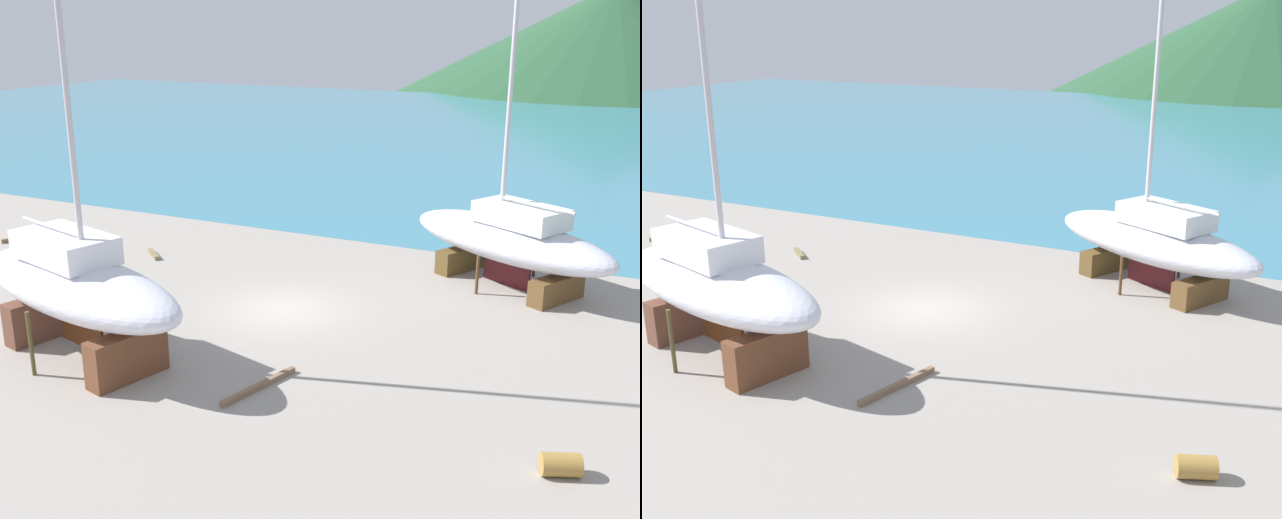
% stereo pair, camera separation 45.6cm
% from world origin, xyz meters
% --- Properties ---
extents(ground_plane, '(52.51, 52.51, 0.00)m').
position_xyz_m(ground_plane, '(0.00, -4.01, 0.00)').
color(ground_plane, gray).
extents(sea_water, '(152.74, 71.04, 0.01)m').
position_xyz_m(sea_water, '(0.00, 44.64, 0.00)').
color(sea_water, teal).
rests_on(sea_water, ground).
extents(headland_hill, '(115.20, 115.20, 28.97)m').
position_xyz_m(headland_hill, '(-0.36, 100.92, 0.00)').
color(headland_hill, '#264F30').
rests_on(headland_hill, ground).
extents(sailboat_large_starboard, '(9.60, 6.91, 16.13)m').
position_xyz_m(sailboat_large_starboard, '(6.52, 6.12, 1.87)').
color(sailboat_large_starboard, brown).
rests_on(sailboat_large_starboard, ground).
extents(sailboat_mid_port, '(9.53, 5.24, 16.57)m').
position_xyz_m(sailboat_mid_port, '(-3.63, -6.09, 2.30)').
color(sailboat_mid_port, brown).
rests_on(sailboat_mid_port, ground).
extents(barrel_blue_faded, '(1.03, 0.84, 0.55)m').
position_xyz_m(barrel_blue_faded, '(10.56, -6.23, 0.27)').
color(barrel_blue_faded, olive).
rests_on(barrel_blue_faded, ground).
extents(timber_long_aft, '(1.34, 1.99, 0.18)m').
position_xyz_m(timber_long_aft, '(-15.03, 2.59, 0.09)').
color(timber_long_aft, brown).
rests_on(timber_long_aft, ground).
extents(timber_plank_far, '(0.86, 2.79, 0.17)m').
position_xyz_m(timber_plank_far, '(2.29, -5.59, 0.08)').
color(timber_plank_far, brown).
rests_on(timber_plank_far, ground).
extents(timber_short_skew, '(1.19, 1.02, 0.17)m').
position_xyz_m(timber_short_skew, '(-8.12, 3.13, 0.08)').
color(timber_short_skew, olive).
rests_on(timber_short_skew, ground).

